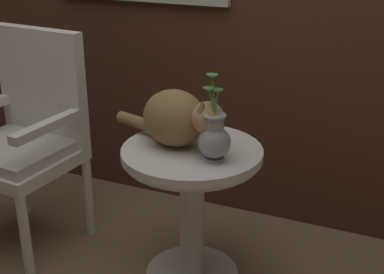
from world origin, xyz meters
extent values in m
cylinder|color=silver|center=(0.21, 0.08, 0.01)|extent=(0.40, 0.40, 0.03)
cylinder|color=silver|center=(0.21, 0.08, 0.31)|extent=(0.10, 0.10, 0.55)
cylinder|color=silver|center=(0.21, 0.08, 0.60)|extent=(0.57, 0.57, 0.03)
torus|color=silver|center=(0.21, 0.08, 0.57)|extent=(0.55, 0.55, 0.02)
cylinder|color=silver|center=(-0.44, -0.21, 0.21)|extent=(0.04, 0.04, 0.41)
cylinder|color=silver|center=(-0.84, 0.25, 0.21)|extent=(0.04, 0.04, 0.41)
cylinder|color=silver|center=(-0.40, 0.20, 0.21)|extent=(0.04, 0.04, 0.41)
cube|color=silver|center=(-0.64, 0.02, 0.44)|extent=(0.53, 0.51, 0.06)
cube|color=beige|center=(-0.64, 0.02, 0.50)|extent=(0.48, 0.46, 0.05)
cube|color=silver|center=(-0.62, 0.22, 0.74)|extent=(0.49, 0.11, 0.54)
cube|color=silver|center=(-0.42, 0.00, 0.65)|extent=(0.09, 0.43, 0.04)
ellipsoid|color=olive|center=(0.12, 0.10, 0.73)|extent=(0.32, 0.29, 0.23)
sphere|color=tan|center=(0.29, 0.05, 0.77)|extent=(0.13, 0.13, 0.13)
cone|color=olive|center=(0.28, 0.02, 0.83)|extent=(0.04, 0.04, 0.04)
cone|color=olive|center=(0.30, 0.08, 0.83)|extent=(0.04, 0.04, 0.04)
cylinder|color=olive|center=(-0.06, 0.15, 0.66)|extent=(0.25, 0.12, 0.05)
cylinder|color=#99999E|center=(0.33, 0.02, 0.63)|extent=(0.07, 0.07, 0.01)
ellipsoid|color=#99999E|center=(0.33, 0.02, 0.69)|extent=(0.12, 0.12, 0.12)
cylinder|color=#99999E|center=(0.33, 0.02, 0.77)|extent=(0.07, 0.07, 0.06)
torus|color=#99999E|center=(0.33, 0.02, 0.80)|extent=(0.09, 0.09, 0.01)
cylinder|color=#47893D|center=(0.31, 0.02, 0.85)|extent=(0.03, 0.01, 0.10)
cone|color=#47893D|center=(0.30, 0.02, 0.89)|extent=(0.04, 0.04, 0.02)
cylinder|color=#47893D|center=(0.32, 0.03, 0.87)|extent=(0.03, 0.03, 0.14)
cone|color=#47893D|center=(0.31, 0.04, 0.94)|extent=(0.04, 0.04, 0.02)
cylinder|color=#47893D|center=(0.33, 0.03, 0.84)|extent=(0.01, 0.04, 0.09)
cone|color=#47893D|center=(0.32, 0.05, 0.88)|extent=(0.04, 0.04, 0.02)
camera|label=1|loc=(0.99, -1.72, 1.47)|focal=50.24mm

